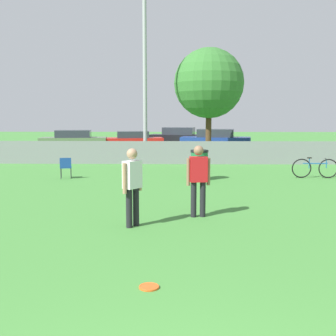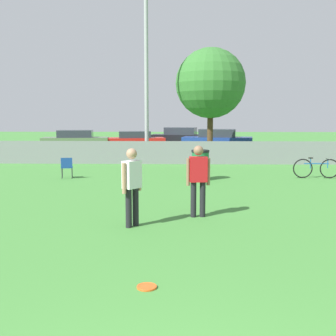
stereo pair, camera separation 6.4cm
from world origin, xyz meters
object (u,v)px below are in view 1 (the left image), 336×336
Objects in this scene: player_thrower_red at (198,176)px; parked_car_red at (133,140)px; tree_near_pole at (209,83)px; parked_car_dark at (179,137)px; bicycle_sideline at (315,168)px; trash_bin at (199,165)px; light_pole at (145,47)px; folding_chair_sideline at (66,166)px; frisbee_disc at (149,287)px; parked_car_olive at (74,140)px; player_receiver_white at (132,182)px; parked_car_blue at (216,140)px.

parked_car_red is at bearing 91.70° from player_thrower_red.
tree_near_pole is 9.21m from parked_car_dark.
trash_bin is at bearing -170.01° from bicycle_sideline.
parked_car_red is at bearing 100.91° from light_pole.
light_pole is 12.60× the size of folding_chair_sideline.
parked_car_olive is at bearing 106.23° from frisbee_disc.
frisbee_disc is 0.16× the size of bicycle_sideline.
parked_car_dark is (-0.72, 16.89, 0.15)m from trash_bin.
player_receiver_white is 0.35× the size of parked_car_olive.
player_receiver_white is at bearing -86.74° from light_pole.
parked_car_blue reaches higher than trash_bin.
parked_car_dark reaches higher than bicycle_sideline.
light_pole is 10.19m from parked_car_olive.
parked_car_blue is (0.83, 4.78, -3.37)m from tree_near_pole.
parked_car_dark reaches higher than trash_bin.
tree_near_pole is 14.45m from player_thrower_red.
player_thrower_red reaches higher than folding_chair_sideline.
frisbee_disc is (0.55, -3.14, -0.92)m from player_receiver_white.
parked_car_red is at bearing -128.16° from parked_car_dark.
player_receiver_white is 1.00× the size of player_thrower_red.
frisbee_disc is 9.70m from trash_bin.
parked_car_blue is at bearing -45.23° from parked_car_dark.
parked_car_olive reaches higher than frisbee_disc.
folding_chair_sideline is at bearing 177.45° from trash_bin.
player_receiver_white is 2.09× the size of folding_chair_sideline.
bicycle_sideline is at bearing -41.17° from light_pole.
trash_bin is at bearing 21.33° from player_receiver_white.
parked_car_olive is at bearing -89.82° from folding_chair_sideline.
player_receiver_white is 1.65m from player_thrower_red.
parked_car_blue is (3.45, 19.73, -0.25)m from player_receiver_white.
tree_near_pole is at bearing 76.34° from player_thrower_red.
parked_car_red reaches higher than folding_chair_sideline.
player_receiver_white and player_thrower_red have the same top height.
trash_bin is at bearing -88.47° from parked_car_blue.
folding_chair_sideline is at bearing -103.52° from parked_car_red.
frisbee_disc is at bearing -88.17° from parked_car_blue.
trash_bin is (4.88, -0.22, 0.09)m from folding_chair_sideline.
parked_car_olive is (-7.57, 19.07, -0.28)m from player_thrower_red.
tree_near_pole is 3.68× the size of player_receiver_white.
player_receiver_white is 9.28m from bicycle_sideline.
parked_car_olive is (-7.87, 13.48, 0.12)m from trash_bin.
folding_chair_sideline reaches higher than frisbee_disc.
player_thrower_red is (2.13, -12.07, -4.74)m from light_pole.
player_receiver_white reaches higher than parked_car_olive.
tree_near_pole is at bearing 115.55° from bicycle_sideline.
player_receiver_white is 20.89m from parked_car_olive.
bicycle_sideline is 12.93m from parked_car_blue.
player_thrower_red is 7.41m from folding_chair_sideline.
parked_car_red is (-8.21, 13.51, 0.25)m from bicycle_sideline.
tree_near_pole is 1.29× the size of parked_car_dark.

